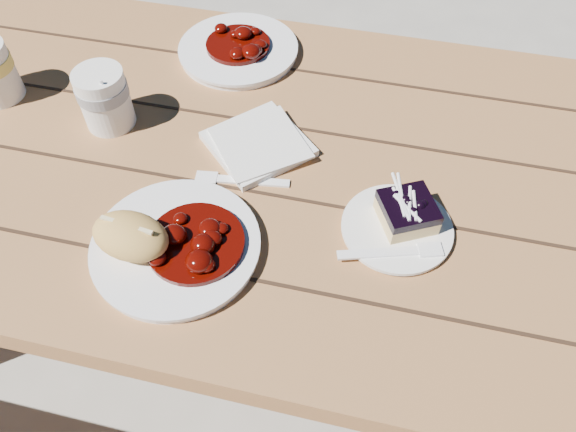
% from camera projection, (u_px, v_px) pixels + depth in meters
% --- Properties ---
extents(ground, '(60.00, 60.00, 0.00)m').
position_uv_depth(ground, '(262.00, 343.00, 1.55)').
color(ground, '#9A958B').
rests_on(ground, ground).
extents(picnic_table, '(2.00, 1.55, 0.75)m').
position_uv_depth(picnic_table, '(250.00, 212.00, 1.09)').
color(picnic_table, brown).
rests_on(picnic_table, ground).
extents(main_plate, '(0.25, 0.25, 0.02)m').
position_uv_depth(main_plate, '(176.00, 247.00, 0.83)').
color(main_plate, white).
rests_on(main_plate, picnic_table).
extents(goulash_stew, '(0.14, 0.14, 0.04)m').
position_uv_depth(goulash_stew, '(194.00, 237.00, 0.81)').
color(goulash_stew, '#450602').
rests_on(goulash_stew, main_plate).
extents(bread_roll, '(0.12, 0.09, 0.06)m').
position_uv_depth(bread_roll, '(130.00, 236.00, 0.80)').
color(bread_roll, '#DFAC55').
rests_on(bread_roll, main_plate).
extents(dessert_plate, '(0.16, 0.16, 0.01)m').
position_uv_depth(dessert_plate, '(397.00, 229.00, 0.85)').
color(dessert_plate, white).
rests_on(dessert_plate, picnic_table).
extents(blueberry_cake, '(0.10, 0.10, 0.04)m').
position_uv_depth(blueberry_cake, '(407.00, 212.00, 0.84)').
color(blueberry_cake, '#E9C87F').
rests_on(blueberry_cake, dessert_plate).
extents(fork_dessert, '(0.16, 0.07, 0.00)m').
position_uv_depth(fork_dessert, '(380.00, 253.00, 0.82)').
color(fork_dessert, white).
rests_on(fork_dessert, dessert_plate).
extents(coffee_cup, '(0.09, 0.09, 0.11)m').
position_uv_depth(coffee_cup, '(105.00, 99.00, 0.96)').
color(coffee_cup, white).
rests_on(coffee_cup, picnic_table).
extents(napkin_stack, '(0.21, 0.21, 0.01)m').
position_uv_depth(napkin_stack, '(258.00, 144.00, 0.96)').
color(napkin_stack, white).
rests_on(napkin_stack, picnic_table).
extents(fork_table, '(0.16, 0.05, 0.00)m').
position_uv_depth(fork_table, '(252.00, 181.00, 0.92)').
color(fork_table, white).
rests_on(fork_table, picnic_table).
extents(second_plate, '(0.23, 0.23, 0.02)m').
position_uv_depth(second_plate, '(238.00, 50.00, 1.12)').
color(second_plate, white).
rests_on(second_plate, picnic_table).
extents(second_stew, '(0.13, 0.13, 0.04)m').
position_uv_depth(second_stew, '(237.00, 38.00, 1.10)').
color(second_stew, '#450602').
rests_on(second_stew, second_plate).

